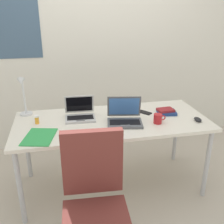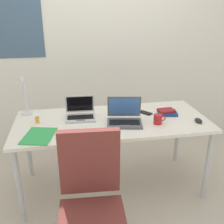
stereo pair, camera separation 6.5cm
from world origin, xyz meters
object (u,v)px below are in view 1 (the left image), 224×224
desk_lamp (24,97)px  coffee_mug (158,119)px  laptop_front_left (80,114)px  book_stack (166,111)px  laptop_front_right (125,118)px  paper_folder_near_mouse (39,137)px  computer_mouse (198,119)px  pill_bottle (37,119)px  cell_phone (145,112)px  office_chair (96,217)px

desk_lamp → coffee_mug: bearing=-20.0°
laptop_front_left → book_stack: (0.85, -0.06, -0.02)m
laptop_front_right → paper_folder_near_mouse: size_ratio=1.14×
laptop_front_right → computer_mouse: bearing=-9.5°
paper_folder_near_mouse → laptop_front_left: bearing=42.1°
laptop_front_left → pill_bottle: size_ratio=3.68×
laptop_front_left → coffee_mug: bearing=-21.3°
laptop_front_left → cell_phone: size_ratio=2.14×
desk_lamp → coffee_mug: 1.28m
computer_mouse → office_chair: (-1.06, -0.63, -0.36)m
laptop_front_left → pill_bottle: laptop_front_left is taller
laptop_front_right → coffee_mug: size_ratio=3.14×
cell_phone → paper_folder_near_mouse: size_ratio=0.44×
computer_mouse → office_chair: office_chair is taller
coffee_mug → laptop_front_right: bearing=165.4°
paper_folder_near_mouse → laptop_front_right: bearing=10.5°
paper_folder_near_mouse → coffee_mug: 1.05m
book_stack → paper_folder_near_mouse: (-1.21, -0.27, -0.02)m
coffee_mug → office_chair: (-0.68, -0.67, -0.39)m
desk_lamp → cell_phone: (1.16, -0.17, -0.19)m
desk_lamp → cell_phone: desk_lamp is taller
computer_mouse → paper_folder_near_mouse: size_ratio=0.31×
coffee_mug → cell_phone: bearing=97.6°
laptop_front_left → coffee_mug: (0.68, -0.27, 0.00)m
laptop_front_left → pill_bottle: 0.40m
book_stack → laptop_front_right: bearing=-164.8°
desk_lamp → book_stack: bearing=-9.7°
desk_lamp → computer_mouse: size_ratio=4.17×
laptop_front_left → cell_phone: bearing=-0.2°
book_stack → office_chair: 1.27m
cell_phone → office_chair: 1.19m
cell_phone → office_chair: (-0.65, -0.93, -0.35)m
computer_mouse → coffee_mug: coffee_mug is taller
paper_folder_near_mouse → office_chair: (0.36, -0.61, -0.35)m
paper_folder_near_mouse → book_stack: bearing=12.3°
cell_phone → book_stack: 0.21m
cell_phone → paper_folder_near_mouse: cell_phone is taller
cell_phone → book_stack: (0.20, -0.06, 0.02)m
desk_lamp → pill_bottle: (0.12, -0.22, -0.16)m
desk_lamp → pill_bottle: size_ratio=5.07×
book_stack → cell_phone: bearing=163.2°
book_stack → paper_folder_near_mouse: book_stack is taller
laptop_front_right → pill_bottle: laptop_front_right is taller
desk_lamp → laptop_front_right: bearing=-21.7°
computer_mouse → office_chair: bearing=-150.9°
cell_phone → pill_bottle: pill_bottle is taller
office_chair → laptop_front_right: bearing=62.3°
desk_lamp → office_chair: 1.33m
cell_phone → desk_lamp: bearing=133.9°
pill_bottle → office_chair: (0.39, -0.89, -0.38)m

